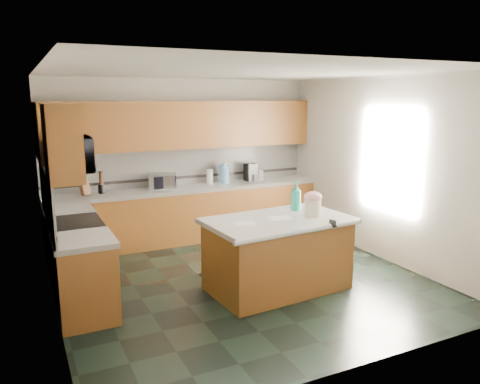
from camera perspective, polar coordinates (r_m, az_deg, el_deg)
floor at (r=6.35m, az=0.16°, el=-10.65°), size 4.60×4.60×0.00m
ceiling at (r=5.89m, az=0.17°, el=14.49°), size 4.60×4.60×0.00m
wall_back at (r=8.10m, az=-7.05°, el=4.01°), size 4.60×0.04×2.70m
wall_front at (r=4.06m, az=14.66°, el=-3.77°), size 4.60×0.04×2.70m
wall_left at (r=5.39m, az=-22.59°, el=-0.55°), size 0.04×4.60×2.70m
wall_right at (r=7.28m, az=16.84°, el=2.76°), size 0.04×4.60×2.70m
back_base_cab at (r=7.97m, az=-6.15°, el=-2.82°), size 4.60×0.60×0.86m
back_countertop at (r=7.87m, az=-6.22°, el=0.42°), size 4.60×0.64×0.06m
back_upper_cab at (r=7.87m, az=-6.72°, el=8.12°), size 4.60×0.33×0.78m
back_backsplash at (r=8.08m, az=-6.96°, el=3.18°), size 4.60×0.02×0.63m
back_accent_band at (r=8.11m, az=-6.91°, el=1.81°), size 4.60×0.01×0.05m
left_base_cab_rear at (r=6.89m, az=-20.01°, el=-5.78°), size 0.60×0.82×0.86m
left_counter_rear at (r=6.77m, az=-20.28°, el=-2.06°), size 0.64×0.82×0.06m
left_base_cab_front at (r=5.44m, az=-18.27°, el=-10.25°), size 0.60×0.72×0.86m
left_counter_front at (r=5.30m, az=-18.58°, el=-5.61°), size 0.64×0.72×0.06m
left_backsplash at (r=5.96m, az=-22.53°, el=-0.60°), size 0.02×2.30×0.63m
left_accent_band at (r=6.00m, az=-22.33°, el=-2.42°), size 0.01×2.30×0.05m
left_upper_cab_rear at (r=6.74m, az=-22.16°, el=6.80°), size 0.33×1.09×0.78m
left_upper_cab_front at (r=5.09m, az=-20.85°, el=5.64°), size 0.33×0.72×0.78m
range_body at (r=6.13m, az=-19.22°, el=-7.74°), size 0.60×0.76×0.88m
range_oven_door at (r=6.18m, az=-16.51°, el=-7.81°), size 0.02×0.68×0.55m
range_cooktop at (r=6.00m, az=-19.51°, el=-3.58°), size 0.62×0.78×0.04m
range_handle at (r=6.07m, az=-16.44°, el=-4.39°), size 0.02×0.66×0.02m
range_backguard at (r=5.96m, az=-22.07°, el=-2.70°), size 0.06×0.76×0.18m
microwave at (r=5.85m, az=-20.06°, el=4.32°), size 0.50×0.73×0.41m
island_base at (r=5.95m, az=4.61°, el=-7.80°), size 1.74×1.08×0.86m
island_top at (r=5.82m, az=4.68°, el=-3.52°), size 1.85×1.19×0.06m
island_bullnose at (r=5.39m, az=7.53°, el=-4.81°), size 1.77×0.20×0.06m
treat_jar at (r=5.95m, az=8.84°, el=-1.92°), size 0.25×0.25×0.21m
treat_jar_lid at (r=5.92m, az=8.88°, el=-0.59°), size 0.22×0.22×0.14m
treat_jar_knob at (r=5.91m, az=8.90°, el=-0.14°), size 0.07×0.03×0.03m
treat_jar_knob_end_l at (r=5.88m, az=8.60°, el=-0.17°), size 0.04×0.04×0.04m
treat_jar_knob_end_r at (r=5.93m, az=9.19°, el=-0.11°), size 0.04×0.04×0.04m
soap_bottle_island at (r=6.21m, az=6.85°, el=-0.51°), size 0.15×0.16×0.38m
paper_sheet_a at (r=5.82m, az=4.95°, el=-3.20°), size 0.32×0.25×0.00m
paper_sheet_b at (r=5.56m, az=0.64°, el=-3.86°), size 0.29×0.24×0.00m
clamp_body at (r=5.64m, az=11.22°, el=-3.77°), size 0.03×0.09×0.08m
clamp_handle at (r=5.60m, az=11.55°, el=-4.10°), size 0.01×0.06×0.01m
knife_block at (r=7.52m, az=-18.40°, el=0.46°), size 0.18×0.20×0.24m
utensil_crock at (r=7.59m, az=-16.49°, el=0.37°), size 0.11×0.11×0.14m
utensil_bundle at (r=7.56m, az=-16.56°, el=1.66°), size 0.07×0.07×0.21m
toaster_oven at (r=7.76m, az=-9.41°, el=1.30°), size 0.49×0.42×0.24m
toaster_oven_door at (r=7.63m, az=-9.12°, el=1.14°), size 0.37×0.01×0.20m
paper_towel at (r=8.08m, az=-3.72°, el=1.87°), size 0.11×0.11×0.25m
paper_towel_base at (r=8.10m, az=-3.71°, el=1.05°), size 0.17×0.17×0.01m
water_jug at (r=8.14m, az=-1.94°, el=2.18°), size 0.19×0.19×0.31m
water_jug_neck at (r=8.11m, az=-1.95°, el=3.42°), size 0.09×0.09×0.04m
coffee_maker at (r=8.38m, az=1.30°, el=2.45°), size 0.19×0.21×0.31m
coffee_carafe at (r=8.35m, az=1.44°, el=1.78°), size 0.13×0.13×0.13m
soap_bottle_back at (r=8.43m, az=2.37°, el=2.30°), size 0.16×0.16×0.25m
soap_back_cap at (r=8.41m, az=2.38°, el=3.26°), size 0.02×0.02×0.03m
window_light_proxy at (r=7.09m, az=17.82°, el=3.71°), size 0.02×1.40×1.10m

